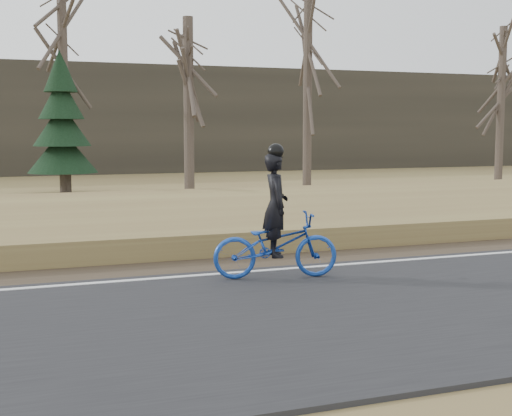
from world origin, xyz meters
name	(u,v)px	position (x,y,z in m)	size (l,w,h in m)	color
ground	(458,262)	(0.00, 0.00, 0.00)	(120.00, 120.00, 0.00)	olive
edge_line	(452,256)	(0.00, 0.20, 0.07)	(120.00, 0.12, 0.01)	silver
shoulder	(422,250)	(0.00, 1.20, 0.02)	(120.00, 1.60, 0.04)	#473A2B
embankment	(351,222)	(0.00, 4.20, 0.22)	(120.00, 5.00, 0.44)	olive
ballast	(289,206)	(0.00, 8.00, 0.23)	(120.00, 3.00, 0.45)	slate
railroad	(289,196)	(0.00, 8.00, 0.53)	(120.00, 2.40, 0.29)	black
treeline_backdrop	(138,120)	(0.00, 30.00, 3.00)	(120.00, 4.00, 6.00)	#383328
cyclist	(276,236)	(-3.83, -0.39, 0.74)	(2.11, 1.09, 2.16)	#173E9E
bare_tree_left	(64,76)	(-5.37, 16.89, 4.43)	(0.36, 0.36, 8.87)	brown
bare_tree_near_left	(189,109)	(-1.47, 13.51, 3.16)	(0.36, 0.36, 6.32)	brown
bare_tree_center	(308,74)	(4.19, 15.90, 4.69)	(0.36, 0.36, 9.37)	brown
bare_tree_right	(501,106)	(13.33, 15.23, 3.48)	(0.36, 0.36, 6.95)	brown
conifer	(62,126)	(-5.49, 16.80, 2.56)	(2.60, 2.60, 5.42)	brown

